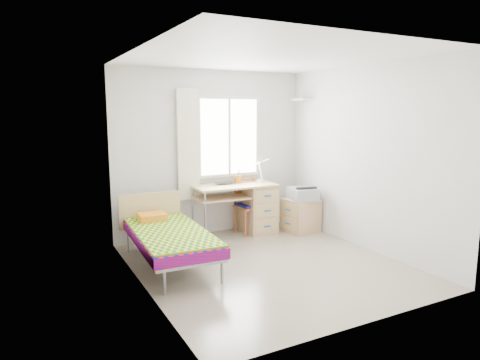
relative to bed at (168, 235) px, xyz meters
name	(u,v)px	position (x,y,z in m)	size (l,w,h in m)	color
floor	(268,265)	(1.12, -0.62, -0.39)	(3.50, 3.50, 0.00)	#BCAD93
ceiling	(270,57)	(1.12, -0.62, 2.21)	(3.50, 3.50, 0.00)	white
wall_back	(212,153)	(1.12, 1.13, 0.91)	(3.20, 3.20, 0.00)	silver
wall_left	(141,173)	(-0.48, -0.62, 0.91)	(3.50, 3.50, 0.00)	silver
wall_right	(365,158)	(2.72, -0.62, 0.91)	(3.50, 3.50, 0.00)	silver
window	(229,137)	(1.42, 1.11, 1.16)	(1.10, 0.04, 1.30)	white
curtain	(188,145)	(0.70, 1.06, 1.06)	(0.35, 0.05, 1.70)	#F7F4CC
floating_shelf	(302,100)	(2.61, 0.78, 1.76)	(0.20, 0.32, 0.03)	white
bed	(168,235)	(0.00, 0.00, 0.00)	(0.95, 1.89, 0.80)	gray
desk	(254,206)	(1.71, 0.79, 0.05)	(1.33, 0.65, 0.82)	tan
chair	(249,202)	(1.63, 0.83, 0.12)	(0.42, 0.42, 0.90)	brown
cabinet	(301,215)	(2.41, 0.46, -0.12)	(0.55, 0.50, 0.55)	tan
printer	(302,193)	(2.40, 0.43, 0.26)	(0.46, 0.51, 0.19)	#A7A9AF
laptop	(226,184)	(1.24, 0.86, 0.44)	(0.35, 0.22, 0.03)	black
pen_cup	(238,179)	(1.50, 0.93, 0.49)	(0.09, 0.09, 0.12)	orange
task_lamp	(261,166)	(1.80, 0.72, 0.71)	(0.24, 0.33, 0.45)	white
book	(225,200)	(1.17, 0.77, 0.20)	(0.17, 0.23, 0.02)	gray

